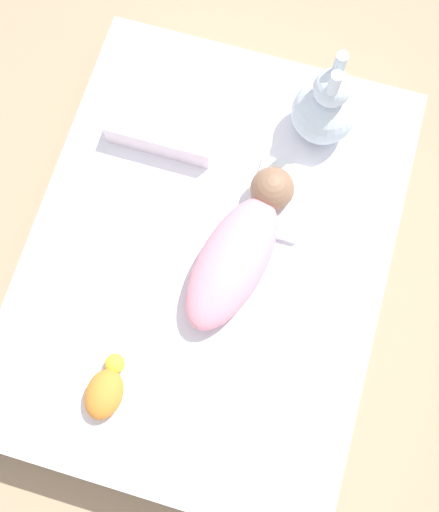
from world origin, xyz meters
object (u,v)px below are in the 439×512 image
bunny_plush (325,108)px  turtle_plush (106,390)px  swaddled_baby (240,249)px  pillow (174,98)px

bunny_plush → turtle_plush: 0.97m
swaddled_baby → bunny_plush: size_ratio=1.58×
pillow → bunny_plush: bearing=-83.4°
bunny_plush → pillow: bearing=96.6°
swaddled_baby → turtle_plush: (-0.46, 0.23, -0.02)m
turtle_plush → pillow: bearing=5.4°
turtle_plush → bunny_plush: bearing=-21.4°
swaddled_baby → pillow: (0.40, 0.31, -0.02)m
swaddled_baby → bunny_plush: bunny_plush is taller
pillow → swaddled_baby: bearing=-141.8°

